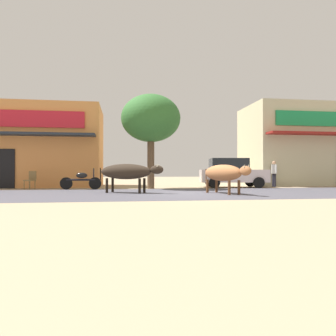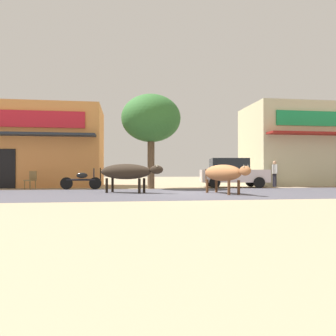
{
  "view_description": "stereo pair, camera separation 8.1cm",
  "coord_description": "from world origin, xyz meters",
  "px_view_note": "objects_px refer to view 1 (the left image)",
  "views": [
    {
      "loc": [
        -2.91,
        -12.81,
        0.9
      ],
      "look_at": [
        -0.77,
        1.86,
        1.06
      ],
      "focal_mm": 33.61,
      "sensor_mm": 36.0,
      "label": 1
    },
    {
      "loc": [
        -2.83,
        -12.82,
        0.9
      ],
      "look_at": [
        -0.77,
        1.86,
        1.06
      ],
      "focal_mm": 33.61,
      "sensor_mm": 36.0,
      "label": 2
    }
  ],
  "objects_px": {
    "pedestrian_by_shop": "(274,172)",
    "cow_far_dark": "(224,173)",
    "roadside_tree": "(151,119)",
    "parked_motorcycle": "(81,180)",
    "cow_near_brown": "(127,172)",
    "cafe_chair_near_tree": "(31,179)",
    "parked_hatchback_car": "(232,173)"
  },
  "relations": [
    {
      "from": "cow_far_dark",
      "to": "cafe_chair_near_tree",
      "type": "height_order",
      "value": "cow_far_dark"
    },
    {
      "from": "pedestrian_by_shop",
      "to": "cow_far_dark",
      "type": "bearing_deg",
      "value": -133.14
    },
    {
      "from": "cow_far_dark",
      "to": "pedestrian_by_shop",
      "type": "bearing_deg",
      "value": 46.86
    },
    {
      "from": "roadside_tree",
      "to": "cow_near_brown",
      "type": "distance_m",
      "value": 4.41
    },
    {
      "from": "parked_motorcycle",
      "to": "cafe_chair_near_tree",
      "type": "bearing_deg",
      "value": 168.56
    },
    {
      "from": "roadside_tree",
      "to": "pedestrian_by_shop",
      "type": "xyz_separation_m",
      "value": [
        7.33,
        0.85,
        -2.79
      ]
    },
    {
      "from": "cow_far_dark",
      "to": "cafe_chair_near_tree",
      "type": "distance_m",
      "value": 9.69
    },
    {
      "from": "parked_hatchback_car",
      "to": "cafe_chair_near_tree",
      "type": "height_order",
      "value": "parked_hatchback_car"
    },
    {
      "from": "cafe_chair_near_tree",
      "to": "pedestrian_by_shop",
      "type": "bearing_deg",
      "value": 2.82
    },
    {
      "from": "cow_near_brown",
      "to": "parked_motorcycle",
      "type": "bearing_deg",
      "value": 128.06
    },
    {
      "from": "roadside_tree",
      "to": "cow_far_dark",
      "type": "height_order",
      "value": "roadside_tree"
    },
    {
      "from": "parked_hatchback_car",
      "to": "pedestrian_by_shop",
      "type": "bearing_deg",
      "value": 3.33
    },
    {
      "from": "cow_near_brown",
      "to": "cafe_chair_near_tree",
      "type": "distance_m",
      "value": 5.84
    },
    {
      "from": "cow_far_dark",
      "to": "cafe_chair_near_tree",
      "type": "bearing_deg",
      "value": 152.82
    },
    {
      "from": "parked_motorcycle",
      "to": "cow_near_brown",
      "type": "xyz_separation_m",
      "value": [
        2.23,
        -2.84,
        0.42
      ]
    },
    {
      "from": "roadside_tree",
      "to": "cow_far_dark",
      "type": "xyz_separation_m",
      "value": [
        2.56,
        -4.24,
        -2.84
      ]
    },
    {
      "from": "cow_near_brown",
      "to": "parked_hatchback_car",
      "type": "bearing_deg",
      "value": 32.9
    },
    {
      "from": "pedestrian_by_shop",
      "to": "cafe_chair_near_tree",
      "type": "height_order",
      "value": "pedestrian_by_shop"
    },
    {
      "from": "roadside_tree",
      "to": "parked_hatchback_car",
      "type": "distance_m",
      "value": 5.51
    },
    {
      "from": "parked_motorcycle",
      "to": "cow_far_dark",
      "type": "height_order",
      "value": "cow_far_dark"
    },
    {
      "from": "roadside_tree",
      "to": "parked_motorcycle",
      "type": "distance_m",
      "value": 4.77
    },
    {
      "from": "parked_motorcycle",
      "to": "cow_far_dark",
      "type": "bearing_deg",
      "value": -32.77
    },
    {
      "from": "parked_motorcycle",
      "to": "pedestrian_by_shop",
      "type": "relative_size",
      "value": 1.34
    },
    {
      "from": "roadside_tree",
      "to": "cafe_chair_near_tree",
      "type": "xyz_separation_m",
      "value": [
        -6.05,
        0.19,
        -3.16
      ]
    },
    {
      "from": "cow_near_brown",
      "to": "roadside_tree",
      "type": "bearing_deg",
      "value": 67.88
    },
    {
      "from": "cow_near_brown",
      "to": "pedestrian_by_shop",
      "type": "height_order",
      "value": "pedestrian_by_shop"
    },
    {
      "from": "parked_motorcycle",
      "to": "cow_far_dark",
      "type": "relative_size",
      "value": 0.73
    },
    {
      "from": "cow_near_brown",
      "to": "pedestrian_by_shop",
      "type": "relative_size",
      "value": 1.81
    },
    {
      "from": "parked_hatchback_car",
      "to": "cow_near_brown",
      "type": "bearing_deg",
      "value": -147.1
    },
    {
      "from": "cafe_chair_near_tree",
      "to": "roadside_tree",
      "type": "bearing_deg",
      "value": -1.77
    },
    {
      "from": "parked_hatchback_car",
      "to": "cow_far_dark",
      "type": "relative_size",
      "value": 1.41
    },
    {
      "from": "roadside_tree",
      "to": "cafe_chair_near_tree",
      "type": "bearing_deg",
      "value": 178.23
    }
  ]
}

